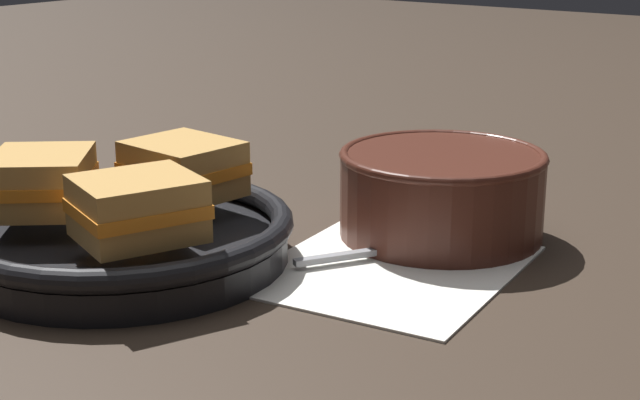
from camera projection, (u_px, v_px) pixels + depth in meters
The scene contains 8 objects.
ground_plane at pixel (320, 246), 0.83m from camera, with size 4.00×4.00×0.00m, color #382B21.
napkin at pixel (391, 267), 0.77m from camera, with size 0.23×0.20×0.00m.
soup_bowl at pixel (442, 189), 0.84m from camera, with size 0.18×0.18×0.08m.
spoon at pixel (426, 244), 0.81m from camera, with size 0.15×0.10×0.01m.
skillet at pixel (125, 237), 0.78m from camera, with size 0.27×0.27×0.04m.
sandwich_near_left at pixel (42, 182), 0.78m from camera, with size 0.12×0.11×0.05m.
sandwich_near_right at pixel (137, 208), 0.71m from camera, with size 0.11×0.10×0.05m.
sandwich_far_left at pixel (183, 168), 0.82m from camera, with size 0.09×0.10×0.05m.
Camera 1 is at (-0.63, -0.46, 0.27)m, focal length 55.00 mm.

